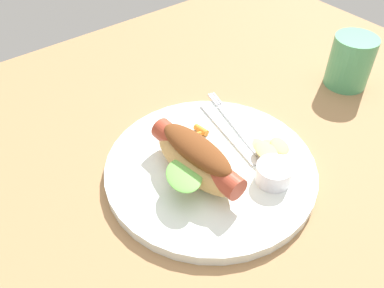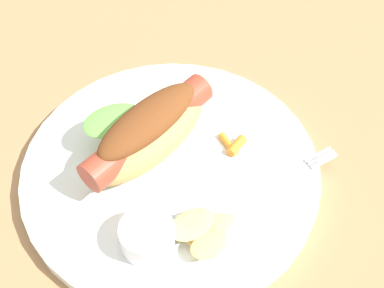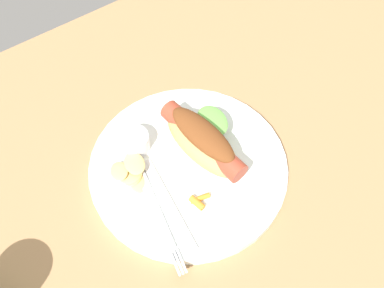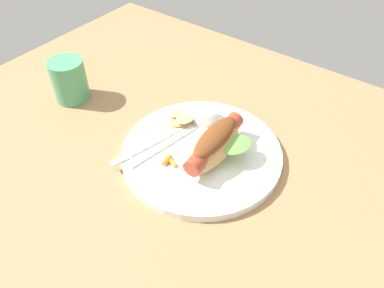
{
  "view_description": "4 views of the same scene",
  "coord_description": "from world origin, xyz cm",
  "px_view_note": "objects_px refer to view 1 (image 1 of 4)",
  "views": [
    {
      "loc": [
        -24.44,
        -32.02,
        42.36
      ],
      "look_at": [
        0.06,
        -0.7,
        5.12
      ],
      "focal_mm": 37.94,
      "sensor_mm": 36.0,
      "label": 1
    },
    {
      "loc": [
        23.87,
        -22.18,
        41.89
      ],
      "look_at": [
        3.78,
        -1.68,
        5.86
      ],
      "focal_mm": 47.22,
      "sensor_mm": 36.0,
      "label": 2
    },
    {
      "loc": [
        19.6,
        20.76,
        49.56
      ],
      "look_at": [
        1.19,
        -2.55,
        6.06
      ],
      "focal_mm": 35.4,
      "sensor_mm": 36.0,
      "label": 3
    },
    {
      "loc": [
        -25.85,
        37.71,
        50.04
      ],
      "look_at": [
        2.74,
        -0.97,
        3.97
      ],
      "focal_mm": 35.07,
      "sensor_mm": 36.0,
      "label": 4
    }
  ],
  "objects_px": {
    "chips_pile": "(268,149)",
    "drinking_cup": "(351,62)",
    "plate": "(210,169)",
    "sauce_ramekin": "(274,173)",
    "knife": "(228,132)",
    "fork": "(235,124)",
    "carrot_garnish": "(200,131)",
    "hot_dog": "(196,158)"
  },
  "relations": [
    {
      "from": "knife",
      "to": "drinking_cup",
      "type": "xyz_separation_m",
      "value": [
        0.27,
        -0.02,
        0.03
      ]
    },
    {
      "from": "plate",
      "to": "carrot_garnish",
      "type": "bearing_deg",
      "value": 63.87
    },
    {
      "from": "sauce_ramekin",
      "to": "hot_dog",
      "type": "bearing_deg",
      "value": 136.4
    },
    {
      "from": "drinking_cup",
      "to": "sauce_ramekin",
      "type": "bearing_deg",
      "value": -162.06
    },
    {
      "from": "fork",
      "to": "drinking_cup",
      "type": "height_order",
      "value": "drinking_cup"
    },
    {
      "from": "knife",
      "to": "drinking_cup",
      "type": "distance_m",
      "value": 0.27
    },
    {
      "from": "fork",
      "to": "drinking_cup",
      "type": "relative_size",
      "value": 1.77
    },
    {
      "from": "sauce_ramekin",
      "to": "drinking_cup",
      "type": "distance_m",
      "value": 0.3
    },
    {
      "from": "sauce_ramekin",
      "to": "chips_pile",
      "type": "relative_size",
      "value": 0.71
    },
    {
      "from": "hot_dog",
      "to": "knife",
      "type": "distance_m",
      "value": 0.1
    },
    {
      "from": "sauce_ramekin",
      "to": "carrot_garnish",
      "type": "height_order",
      "value": "sauce_ramekin"
    },
    {
      "from": "fork",
      "to": "plate",
      "type": "bearing_deg",
      "value": 131.46
    },
    {
      "from": "plate",
      "to": "knife",
      "type": "xyz_separation_m",
      "value": [
        0.06,
        0.03,
        0.01
      ]
    },
    {
      "from": "fork",
      "to": "carrot_garnish",
      "type": "bearing_deg",
      "value": 86.96
    },
    {
      "from": "chips_pile",
      "to": "drinking_cup",
      "type": "bearing_deg",
      "value": 11.64
    },
    {
      "from": "knife",
      "to": "chips_pile",
      "type": "xyz_separation_m",
      "value": [
        0.01,
        -0.07,
        0.01
      ]
    },
    {
      "from": "sauce_ramekin",
      "to": "knife",
      "type": "height_order",
      "value": "sauce_ramekin"
    },
    {
      "from": "knife",
      "to": "chips_pile",
      "type": "relative_size",
      "value": 2.28
    },
    {
      "from": "fork",
      "to": "knife",
      "type": "bearing_deg",
      "value": 125.02
    },
    {
      "from": "fork",
      "to": "chips_pile",
      "type": "bearing_deg",
      "value": -169.67
    },
    {
      "from": "hot_dog",
      "to": "fork",
      "type": "xyz_separation_m",
      "value": [
        0.11,
        0.04,
        -0.03
      ]
    },
    {
      "from": "carrot_garnish",
      "to": "sauce_ramekin",
      "type": "bearing_deg",
      "value": -82.32
    },
    {
      "from": "hot_dog",
      "to": "sauce_ramekin",
      "type": "relative_size",
      "value": 3.24
    },
    {
      "from": "sauce_ramekin",
      "to": "fork",
      "type": "relative_size",
      "value": 0.3
    },
    {
      "from": "sauce_ramekin",
      "to": "carrot_garnish",
      "type": "bearing_deg",
      "value": 97.68
    },
    {
      "from": "plate",
      "to": "chips_pile",
      "type": "relative_size",
      "value": 4.39
    },
    {
      "from": "plate",
      "to": "carrot_garnish",
      "type": "height_order",
      "value": "carrot_garnish"
    },
    {
      "from": "plate",
      "to": "sauce_ramekin",
      "type": "xyz_separation_m",
      "value": [
        0.05,
        -0.07,
        0.02
      ]
    },
    {
      "from": "hot_dog",
      "to": "fork",
      "type": "distance_m",
      "value": 0.12
    },
    {
      "from": "plate",
      "to": "knife",
      "type": "distance_m",
      "value": 0.07
    },
    {
      "from": "fork",
      "to": "knife",
      "type": "xyz_separation_m",
      "value": [
        -0.02,
        -0.01,
        -0.0
      ]
    },
    {
      "from": "knife",
      "to": "chips_pile",
      "type": "distance_m",
      "value": 0.07
    },
    {
      "from": "fork",
      "to": "carrot_garnish",
      "type": "relative_size",
      "value": 5.52
    },
    {
      "from": "sauce_ramekin",
      "to": "fork",
      "type": "xyz_separation_m",
      "value": [
        0.04,
        0.12,
        -0.01
      ]
    },
    {
      "from": "chips_pile",
      "to": "hot_dog",
      "type": "bearing_deg",
      "value": 163.6
    },
    {
      "from": "hot_dog",
      "to": "carrot_garnish",
      "type": "height_order",
      "value": "hot_dog"
    },
    {
      "from": "hot_dog",
      "to": "carrot_garnish",
      "type": "xyz_separation_m",
      "value": [
        0.06,
        0.06,
        -0.03
      ]
    },
    {
      "from": "chips_pile",
      "to": "fork",
      "type": "bearing_deg",
      "value": 85.7
    },
    {
      "from": "sauce_ramekin",
      "to": "fork",
      "type": "distance_m",
      "value": 0.12
    },
    {
      "from": "fork",
      "to": "chips_pile",
      "type": "xyz_separation_m",
      "value": [
        -0.01,
        -0.08,
        0.01
      ]
    },
    {
      "from": "plate",
      "to": "sauce_ramekin",
      "type": "bearing_deg",
      "value": -57.09
    },
    {
      "from": "plate",
      "to": "chips_pile",
      "type": "xyz_separation_m",
      "value": [
        0.08,
        -0.03,
        0.02
      ]
    }
  ]
}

